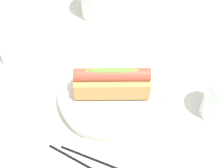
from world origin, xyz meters
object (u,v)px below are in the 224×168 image
Objects in this scene: napkin_box at (23,38)px; serving_bowl at (112,95)px; water_glass at (220,101)px; chopstick_near at (116,167)px; hotdog_front at (112,81)px.

serving_bowl is at bearing -17.88° from napkin_box.
water_glass reaches higher than serving_bowl.
napkin_box is 0.68× the size of chopstick_near.
serving_bowl is 0.22m from water_glass.
napkin_box is (-0.42, 0.11, 0.04)m from water_glass.
water_glass is at bearing -4.20° from serving_bowl.
hotdog_front is 0.22m from water_glass.
serving_bowl is at bearing 115.46° from chopstick_near.
napkin_box reaches higher than water_glass.
napkin_box is (-0.20, 0.10, 0.02)m from hotdog_front.
water_glass is (0.22, -0.02, 0.02)m from serving_bowl.
napkin_box reaches higher than chopstick_near.
chopstick_near is (0.22, -0.25, -0.07)m from napkin_box.
serving_bowl is at bearing 175.80° from water_glass.
water_glass reaches higher than chopstick_near.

